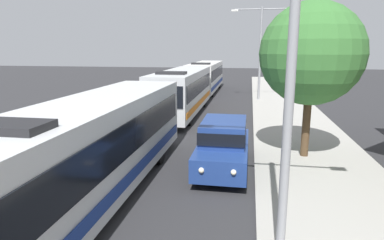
% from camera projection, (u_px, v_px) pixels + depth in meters
% --- Properties ---
extents(bus_lead, '(2.58, 12.15, 3.21)m').
position_uv_depth(bus_lead, '(94.00, 145.00, 10.11)').
color(bus_lead, silver).
rests_on(bus_lead, ground_plane).
extents(bus_second_in_line, '(2.58, 11.03, 3.21)m').
position_uv_depth(bus_second_in_line, '(182.00, 90.00, 23.14)').
color(bus_second_in_line, silver).
rests_on(bus_second_in_line, ground_plane).
extents(bus_middle, '(2.58, 12.23, 3.21)m').
position_uv_depth(bus_middle, '(206.00, 76.00, 35.06)').
color(bus_middle, silver).
rests_on(bus_middle, ground_plane).
extents(white_suv, '(1.86, 4.64, 1.90)m').
position_uv_depth(white_suv, '(223.00, 143.00, 12.62)').
color(white_suv, navy).
rests_on(white_suv, ground_plane).
extents(streetlamp_near, '(5.40, 0.28, 7.95)m').
position_uv_depth(streetlamp_near, '(294.00, 26.00, 6.40)').
color(streetlamp_near, gray).
rests_on(streetlamp_near, sidewalk).
extents(streetlamp_mid, '(5.08, 0.28, 7.79)m').
position_uv_depth(streetlamp_mid, '(261.00, 44.00, 28.23)').
color(streetlamp_mid, gray).
rests_on(streetlamp_mid, sidewalk).
extents(roadside_tree, '(4.08, 4.08, 6.25)m').
position_uv_depth(roadside_tree, '(311.00, 54.00, 13.11)').
color(roadside_tree, '#4C3823').
rests_on(roadside_tree, sidewalk).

